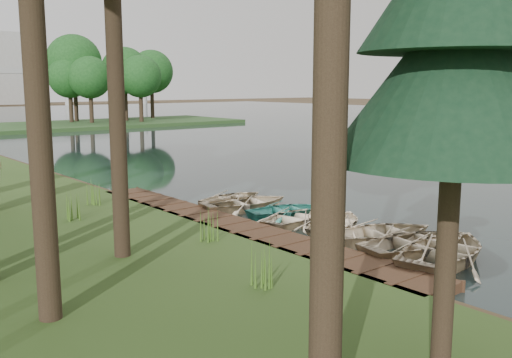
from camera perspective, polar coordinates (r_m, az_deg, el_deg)
ground at (r=20.02m, az=1.20°, el=-4.58°), size 300.00×300.00×0.00m
water at (r=55.23m, az=11.42°, el=4.19°), size 130.00×200.00×0.05m
boardwalk at (r=19.02m, az=-2.47°, el=-4.88°), size 1.60×16.00×0.30m
peninsula at (r=68.12m, az=-21.74°, el=4.83°), size 50.00×14.00×0.45m
rowboat_0 at (r=16.47m, az=18.37°, el=-6.50°), size 4.42×3.53×0.82m
rowboat_1 at (r=17.05m, az=15.96°, el=-5.93°), size 4.19×3.35×0.77m
rowboat_2 at (r=18.08m, az=12.64°, el=-5.01°), size 4.06×3.43×0.72m
rowboat_3 at (r=19.27m, az=7.98°, el=-4.10°), size 3.71×3.22×0.64m
rowboat_4 at (r=19.91m, az=4.05°, el=-3.62°), size 3.38×2.72×0.62m
rowboat_5 at (r=20.97m, az=3.07°, el=-2.94°), size 3.40×2.73×0.62m
rowboat_6 at (r=22.03m, az=-1.06°, el=-2.18°), size 3.95×3.13×0.73m
rowboat_7 at (r=23.13m, az=-2.28°, el=-1.77°), size 3.27×2.51×0.63m
pine_tree at (r=8.95m, az=19.68°, el=14.63°), size 3.80×3.80×8.49m
reeds_0 at (r=12.99m, az=0.46°, el=-8.64°), size 0.60×0.60×1.02m
reeds_1 at (r=16.79m, az=-4.72°, el=-4.65°), size 0.60×0.60×0.94m
reeds_2 at (r=20.31m, az=-17.79°, el=-2.63°), size 0.60×0.60×0.93m
reeds_3 at (r=22.59m, az=-15.78°, el=-1.26°), size 0.60×0.60×1.00m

